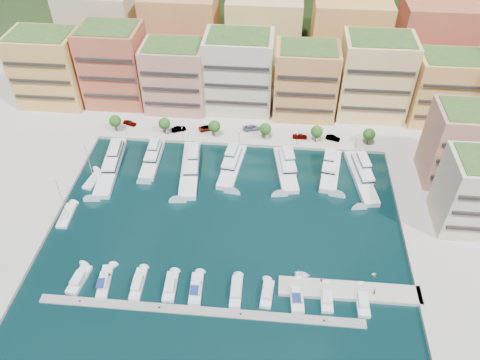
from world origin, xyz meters
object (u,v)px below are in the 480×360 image
Objects in this scene: cruiser_7 at (297,297)px; car_4 at (300,136)px; tree_5 at (369,134)px; tender_0 at (302,275)px; yacht_5 at (331,168)px; cruiser_0 at (79,280)px; cruiser_2 at (138,284)px; yacht_1 at (153,158)px; tree_4 at (317,132)px; yacht_3 at (232,164)px; car_2 at (207,128)px; yacht_6 at (361,174)px; car_1 at (179,129)px; car_0 at (130,123)px; car_3 at (251,128)px; lamppost_4 at (356,140)px; cruiser_4 at (196,289)px; cruiser_1 at (105,282)px; cruiser_5 at (236,292)px; tree_1 at (164,124)px; sailboat_1 at (67,216)px; lamppost_2 at (239,134)px; tree_0 at (115,121)px; tree_2 at (214,126)px; cruiser_6 at (267,294)px; yacht_4 at (286,167)px; person_0 at (321,280)px; sailboat_2 at (94,180)px; yacht_0 at (112,163)px; cruiser_3 at (170,287)px; lamppost_3 at (297,137)px; person_1 at (374,291)px; lamppost_1 at (182,131)px; tree_3 at (265,129)px.

car_4 reaches higher than cruiser_7.
tender_0 is (-20.59, -51.82, -4.37)m from tree_5.
yacht_5 reaches higher than cruiser_0.
yacht_1 is at bearing 98.90° from cruiser_2.
tree_4 is 5.92m from car_4.
yacht_3 is 19.55m from car_2.
yacht_6 is 69.62m from cruiser_2.
car_4 is at bearing 166.26° from tree_4.
tree_4 reaches higher than car_1.
car_3 is (40.04, 0.77, 0.04)m from car_0.
cruiser_4 is (-40.68, -55.81, -3.26)m from lamppost_4.
cruiser_1 is 1.70× the size of car_3.
tree_1 is at bearing 116.12° from cruiser_5.
sailboat_1 reaches higher than cruiser_1.
tree_1 is 1.35× the size of lamppost_2.
tree_4 is (64.00, 0.00, 0.00)m from tree_0.
cruiser_4 is 61.57m from car_2.
car_3 is at bearing 9.13° from tree_1.
car_3 is (-24.66, 17.43, 0.59)m from yacht_5.
tree_2 reaches higher than car_0.
car_0 is at bearing 127.99° from cruiser_6.
person_0 is at bearing -77.76° from yacht_4.
lamppost_4 is 52.34m from tender_0.
sailboat_2 is 65.93m from tender_0.
lamppost_2 is at bearing 21.28° from yacht_0.
car_4 is at bearing 63.47° from cruiser_3.
car_0 is (-41.18, 61.71, 1.21)m from cruiser_5.
tender_0 is at bearing 178.22° from car_4.
cruiser_4 is at bearing -112.11° from lamppost_3.
tree_4 is 1.26× the size of car_0.
cruiser_2 is 53.37m from person_1.
tree_2 is 0.24× the size of yacht_6.
cruiser_3 is 30.65m from tender_0.
yacht_1 reaches higher than cruiser_7.
yacht_4 is at bearing 43.39° from cruiser_0.
cruiser_2 and cruiser_6 have the same top height.
lamppost_1 is 60.24m from cruiser_5.
person_0 is (24.57, -40.24, 0.59)m from yacht_3.
cruiser_7 reaches higher than cruiser_2.
lamppost_2 is at bearing 60.11° from cruiser_0.
yacht_5 is 68.96m from sailboat_2.
car_0 is 2.80× the size of person_0.
lamppost_2 reaches higher than cruiser_0.
sailboat_2 reaches higher than cruiser_3.
cruiser_6 is 62.12m from sailboat_2.
lamppost_1 is (-58.00, -2.30, -0.92)m from tree_5.
tree_3 is 1.56× the size of tender_0.
car_2 reaches higher than cruiser_4.
lamppost_1 is (22.00, -2.30, -0.92)m from tree_0.
person_1 is (39.89, 2.01, 1.27)m from cruiser_4.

